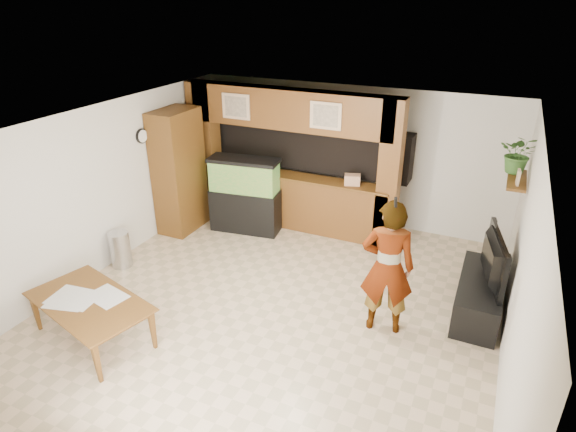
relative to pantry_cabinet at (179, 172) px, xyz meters
The scene contains 22 objects.
floor 3.31m from the pantry_cabinet, 29.84° to the right, with size 6.50×6.50×0.00m, color tan.
ceiling 3.44m from the pantry_cabinet, 29.84° to the right, with size 6.50×6.50×0.00m, color white.
wall_back 3.20m from the pantry_cabinet, 32.21° to the left, with size 6.00×6.00×0.00m, color beige.
wall_left 1.59m from the pantry_cabinet, 100.96° to the right, with size 6.50×6.50×0.00m, color beige.
wall_right 5.91m from the pantry_cabinet, 15.20° to the right, with size 6.50×6.50×0.00m, color beige.
partition 2.07m from the pantry_cabinet, 31.84° to the left, with size 4.20×0.99×2.60m.
wall_clock 0.98m from the pantry_cabinet, 115.83° to the right, with size 0.05×0.25×0.25m.
wall_shelf 5.59m from the pantry_cabinet, ahead, with size 0.25×0.90×0.04m, color brown.
pantry_cabinet is the anchor object (origin of this frame).
trash_can 1.81m from the pantry_cabinet, 92.96° to the right, with size 0.33×0.33×0.60m, color #B2B2B7.
aquarium 1.28m from the pantry_cabinet, 19.48° to the left, with size 1.27×0.48×1.41m.
tv_stand 5.44m from the pantry_cabinet, ahead, with size 0.57×1.56×0.52m, color black.
television 5.38m from the pantry_cabinet, ahead, with size 1.20×0.16×0.69m, color black.
photo_frame 5.60m from the pantry_cabinet, ahead, with size 0.03×0.16×0.21m, color tan.
potted_plant 5.63m from the pantry_cabinet, ahead, with size 0.51×0.45×0.57m, color #325E25.
person 4.45m from the pantry_cabinet, 18.54° to the right, with size 0.68×0.45×1.86m, color #8E734D.
microphone 4.62m from the pantry_cabinet, 20.25° to the right, with size 0.04×0.04×0.16m, color black.
dining_table 3.44m from the pantry_cabinet, 74.78° to the right, with size 1.66×0.93×0.58m, color brown.
newspaper_a 3.42m from the pantry_cabinet, 78.74° to the right, with size 0.50×0.36×0.01m, color silver.
newspaper_b 3.33m from the pantry_cabinet, 78.24° to the right, with size 0.61×0.44×0.01m, color silver.
newspaper_c 3.23m from the pantry_cabinet, 71.23° to the right, with size 0.50×0.36×0.01m, color silver.
counter_box 3.14m from the pantry_cabinet, 16.67° to the left, with size 0.27×0.18×0.18m, color tan.
Camera 1 is at (2.54, -5.16, 4.12)m, focal length 30.00 mm.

